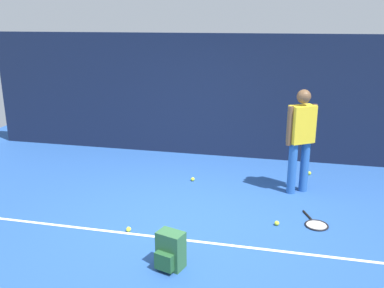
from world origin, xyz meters
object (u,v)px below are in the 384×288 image
tennis_ball_by_fence (277,223)px  tennis_ball_near_player (193,179)px  tennis_ball_mid_court (129,229)px  tennis_ball_far_left (309,173)px  tennis_player (301,135)px  tennis_racket (316,224)px  backpack (170,251)px

tennis_ball_by_fence → tennis_ball_near_player: bearing=138.0°
tennis_ball_mid_court → tennis_ball_far_left: same height
tennis_ball_mid_court → tennis_ball_by_fence: bearing=17.8°
tennis_player → tennis_ball_far_left: 1.28m
tennis_player → tennis_racket: (0.25, -1.14, -0.95)m
tennis_racket → tennis_ball_by_fence: bearing=-97.7°
tennis_racket → tennis_ball_near_player: bearing=-142.8°
tennis_player → tennis_racket: size_ratio=2.68×
tennis_racket → backpack: backpack is taller
tennis_racket → tennis_ball_far_left: bearing=158.6°
tennis_racket → tennis_ball_mid_court: 2.57m
tennis_ball_near_player → tennis_ball_far_left: same height
tennis_player → tennis_ball_mid_court: (-2.22, -1.89, -0.93)m
tennis_ball_near_player → tennis_ball_far_left: bearing=20.9°
tennis_racket → tennis_ball_far_left: 1.99m
tennis_ball_near_player → tennis_ball_mid_court: same height
backpack → tennis_ball_by_fence: bearing=65.8°
tennis_ball_by_fence → tennis_player: bearing=77.6°
tennis_ball_near_player → tennis_racket: bearing=-31.1°
tennis_racket → tennis_ball_near_player: size_ratio=9.61×
tennis_ball_near_player → tennis_ball_by_fence: 2.02m
backpack → tennis_ball_mid_court: (-0.78, 0.69, -0.18)m
backpack → tennis_ball_near_player: backpack is taller
tennis_racket → tennis_ball_near_player: tennis_ball_near_player is taller
tennis_ball_by_fence → tennis_ball_mid_court: (-1.94, -0.62, 0.00)m
tennis_player → tennis_ball_far_left: size_ratio=25.76×
tennis_ball_near_player → tennis_ball_by_fence: (1.50, -1.35, 0.00)m
tennis_player → tennis_racket: tennis_player is taller
tennis_player → tennis_ball_near_player: 2.01m
tennis_ball_mid_court → tennis_ball_far_left: (2.45, 2.74, 0.00)m
tennis_racket → tennis_ball_by_fence: 0.54m
tennis_ball_far_left → tennis_racket: bearing=-89.7°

